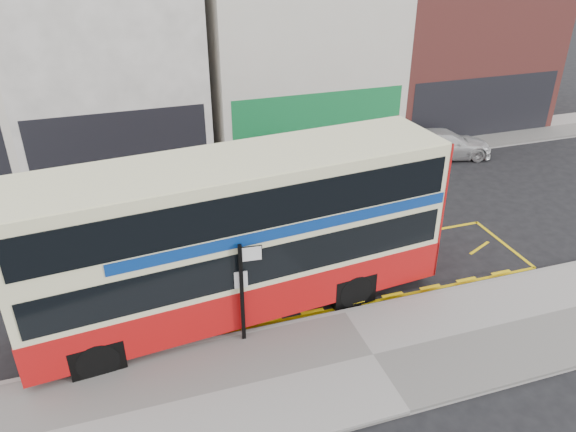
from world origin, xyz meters
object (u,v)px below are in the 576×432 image
object	(u,v)px
car_white	(444,144)
street_tree_right	(425,58)
bus_stop_post	(244,284)
double_decker_bus	(239,235)
car_grey	(294,159)

from	to	relation	value
car_white	street_tree_right	bearing A→B (deg)	7.82
bus_stop_post	street_tree_right	size ratio (longest dim) A/B	0.50
bus_stop_post	car_white	world-z (taller)	bus_stop_post
double_decker_bus	car_white	size ratio (longest dim) A/B	2.67
car_white	street_tree_right	distance (m)	4.49
bus_stop_post	double_decker_bus	bearing A→B (deg)	85.07
double_decker_bus	bus_stop_post	size ratio (longest dim) A/B	4.08
double_decker_bus	car_grey	distance (m)	10.10
car_grey	car_white	xyz separation A→B (m)	(7.41, -0.39, -0.04)
car_grey	street_tree_right	size ratio (longest dim) A/B	0.71
double_decker_bus	car_grey	size ratio (longest dim) A/B	2.87
double_decker_bus	bus_stop_post	world-z (taller)	double_decker_bus
double_decker_bus	car_white	xyz separation A→B (m)	(12.00, 8.42, -1.85)
car_grey	car_white	size ratio (longest dim) A/B	0.93
bus_stop_post	car_grey	world-z (taller)	bus_stop_post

